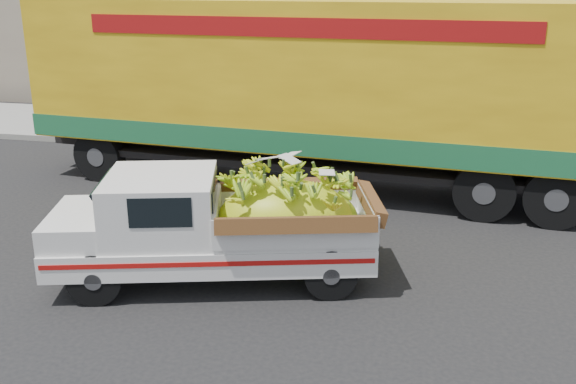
# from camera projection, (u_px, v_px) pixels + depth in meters

# --- Properties ---
(ground) EXTENTS (100.00, 100.00, 0.00)m
(ground) POSITION_uv_depth(u_px,v_px,m) (291.00, 307.00, 8.55)
(ground) COLOR black
(ground) RESTS_ON ground
(curb) EXTENTS (60.00, 0.25, 0.15)m
(curb) POSITION_uv_depth(u_px,v_px,m) (359.00, 155.00, 15.71)
(curb) COLOR gray
(curb) RESTS_ON ground
(sidewalk) EXTENTS (60.00, 4.00, 0.14)m
(sidewalk) POSITION_uv_depth(u_px,v_px,m) (368.00, 137.00, 17.66)
(sidewalk) COLOR gray
(sidewalk) RESTS_ON ground
(building_left) EXTENTS (18.00, 6.00, 5.00)m
(building_left) POSITION_uv_depth(u_px,v_px,m) (174.00, 27.00, 24.04)
(building_left) COLOR gray
(building_left) RESTS_ON ground
(pickup_truck) EXTENTS (4.78, 2.80, 1.58)m
(pickup_truck) POSITION_uv_depth(u_px,v_px,m) (237.00, 223.00, 9.14)
(pickup_truck) COLOR black
(pickup_truck) RESTS_ON ground
(semi_trailer) EXTENTS (12.04, 3.59, 3.80)m
(semi_trailer) POSITION_uv_depth(u_px,v_px,m) (314.00, 86.00, 12.95)
(semi_trailer) COLOR black
(semi_trailer) RESTS_ON ground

